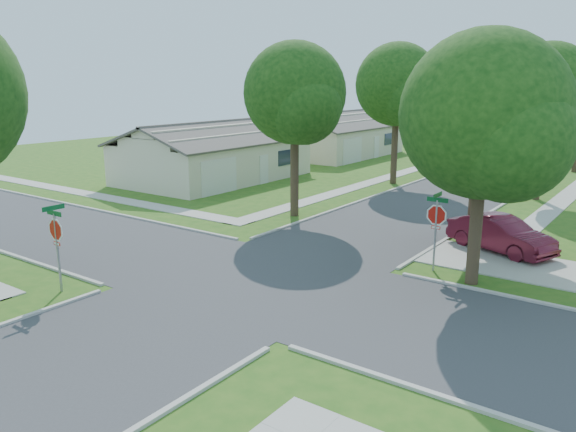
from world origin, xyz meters
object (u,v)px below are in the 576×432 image
(car_driveway, at_px, (501,234))
(car_curb_west, at_px, (500,156))
(tree_e_mid, at_px, (547,94))
(tree_w_mid, at_px, (398,88))
(stop_sign_sw, at_px, (56,233))
(car_curb_east, at_px, (530,176))
(tree_w_near, at_px, (296,98))
(house_nw_near, at_px, (215,159))
(stop_sign_ne, at_px, (436,218))
(tree_ne_corner, at_px, (486,123))
(tree_w_far, at_px, (462,99))
(house_nw_far, at_px, (336,140))
(tree_e_near, at_px, (482,113))

(car_driveway, xyz_separation_m, car_curb_west, (-7.20, 25.85, -0.01))
(tree_e_mid, xyz_separation_m, tree_w_mid, (-9.40, 0.00, 0.24))
(stop_sign_sw, bearing_deg, car_curb_east, 75.56)
(tree_w_near, height_order, tree_w_mid, tree_w_mid)
(car_curb_west, bearing_deg, tree_e_mid, 110.13)
(tree_w_near, height_order, car_curb_east, tree_w_near)
(tree_w_mid, bearing_deg, house_nw_near, -152.10)
(house_nw_near, distance_m, car_driveway, 22.89)
(stop_sign_ne, relative_size, house_nw_near, 0.22)
(car_curb_west, bearing_deg, tree_w_mid, 72.14)
(tree_w_near, height_order, tree_ne_corner, tree_w_near)
(tree_w_far, relative_size, house_nw_far, 0.59)
(tree_ne_corner, relative_size, car_curb_east, 2.28)
(tree_w_mid, bearing_deg, tree_e_near, -51.95)
(tree_w_near, height_order, house_nw_far, tree_w_near)
(tree_e_near, height_order, car_driveway, tree_e_near)
(stop_sign_ne, bearing_deg, tree_w_mid, 119.80)
(tree_e_mid, relative_size, tree_w_mid, 0.96)
(stop_sign_ne, relative_size, tree_e_near, 0.36)
(tree_ne_corner, height_order, car_curb_east, tree_ne_corner)
(tree_w_far, height_order, car_curb_east, tree_w_far)
(tree_w_mid, bearing_deg, car_curb_west, 75.75)
(stop_sign_ne, xyz_separation_m, tree_e_mid, (0.06, 16.31, 4.22))
(tree_e_mid, bearing_deg, stop_sign_ne, -90.20)
(tree_w_far, distance_m, car_curb_east, 12.24)
(stop_sign_sw, xyz_separation_m, tree_ne_corner, (11.06, 8.91, 3.56))
(tree_ne_corner, bearing_deg, stop_sign_ne, 163.45)
(car_curb_east, distance_m, car_curb_west, 9.64)
(tree_e_near, relative_size, car_curb_east, 2.18)
(tree_w_mid, distance_m, car_driveway, 17.25)
(stop_sign_sw, height_order, tree_e_mid, tree_e_mid)
(stop_sign_sw, height_order, tree_w_far, tree_w_far)
(car_curb_east, bearing_deg, car_curb_west, 115.90)
(tree_w_far, bearing_deg, car_driveway, -67.17)
(stop_sign_sw, bearing_deg, tree_e_near, 55.41)
(stop_sign_ne, xyz_separation_m, tree_w_mid, (-9.34, 16.31, 4.46))
(tree_w_mid, xyz_separation_m, tree_ne_corner, (11.00, -16.80, -0.90))
(stop_sign_sw, bearing_deg, house_nw_far, 107.10)
(tree_ne_corner, height_order, house_nw_far, tree_ne_corner)
(house_nw_near, height_order, house_nw_far, same)
(house_nw_near, bearing_deg, tree_e_mid, 16.15)
(stop_sign_ne, bearing_deg, car_driveway, 72.00)
(tree_w_mid, height_order, house_nw_far, tree_w_mid)
(car_driveway, bearing_deg, house_nw_near, 96.06)
(tree_w_near, distance_m, tree_w_mid, 12.01)
(tree_w_near, xyz_separation_m, car_curb_east, (7.84, 16.97, -5.47))
(house_nw_near, relative_size, car_curb_east, 3.57)
(car_driveway, bearing_deg, tree_ne_corner, -153.38)
(tree_w_near, xyz_separation_m, car_driveway, (10.64, -0.31, -5.37))
(tree_e_mid, bearing_deg, car_curb_east, 107.42)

